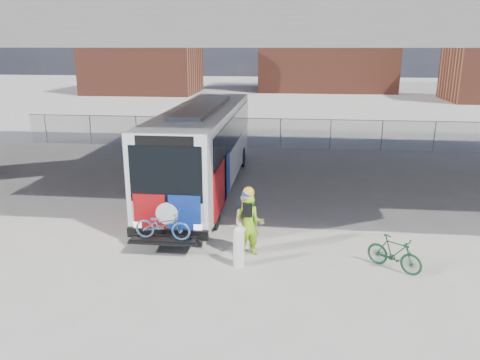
% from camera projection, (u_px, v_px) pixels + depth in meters
% --- Properties ---
extents(ground, '(160.00, 160.00, 0.00)m').
position_uv_depth(ground, '(242.00, 216.00, 17.21)').
color(ground, '#9E9991').
rests_on(ground, ground).
extents(bus, '(2.67, 12.90, 3.69)m').
position_uv_depth(bus, '(204.00, 142.00, 19.82)').
color(bus, silver).
rests_on(bus, ground).
extents(overpass, '(40.00, 16.00, 7.95)m').
position_uv_depth(overpass, '(253.00, 33.00, 19.22)').
color(overpass, '#605E59').
rests_on(overpass, ground).
extents(chainlink_fence, '(30.00, 0.06, 30.00)m').
position_uv_depth(chainlink_fence, '(264.00, 125.00, 28.27)').
color(chainlink_fence, gray).
rests_on(chainlink_fence, ground).
extents(brick_buildings, '(54.00, 22.00, 12.00)m').
position_uv_depth(brick_buildings, '(291.00, 50.00, 61.61)').
color(brick_buildings, brown).
rests_on(brick_buildings, ground).
extents(bollard, '(0.31, 0.31, 1.20)m').
position_uv_depth(bollard, '(239.00, 245.00, 13.15)').
color(bollard, silver).
rests_on(bollard, ground).
extents(cyclist_hivis, '(0.82, 0.70, 2.08)m').
position_uv_depth(cyclist_hivis, '(248.00, 223.00, 13.81)').
color(cyclist_hivis, '#8FD916').
rests_on(cyclist_hivis, ground).
extents(cyclist_tan, '(1.00, 0.81, 2.12)m').
position_uv_depth(cyclist_tan, '(248.00, 223.00, 13.81)').
color(cyclist_tan, tan).
rests_on(cyclist_tan, ground).
extents(bike_parked, '(1.58, 1.35, 0.98)m').
position_uv_depth(bike_parked, '(394.00, 253.00, 13.01)').
color(bike_parked, '#143E22').
rests_on(bike_parked, ground).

